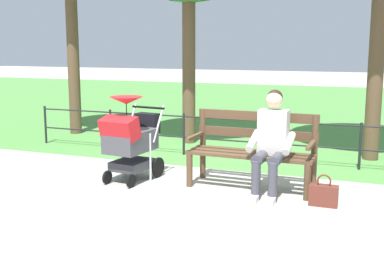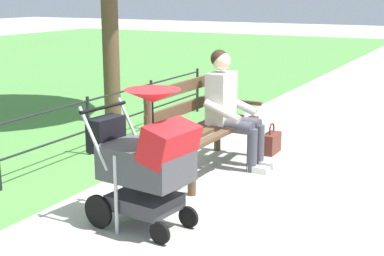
# 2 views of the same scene
# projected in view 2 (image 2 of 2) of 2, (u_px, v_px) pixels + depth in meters

# --- Properties ---
(ground_plane) EXTENTS (60.00, 60.00, 0.00)m
(ground_plane) POSITION_uv_depth(u_px,v_px,m) (172.00, 194.00, 5.30)
(ground_plane) COLOR #ADA89E
(park_bench) EXTENTS (1.61, 0.63, 0.96)m
(park_bench) POSITION_uv_depth(u_px,v_px,m) (200.00, 122.00, 5.94)
(park_bench) COLOR brown
(park_bench) RESTS_ON ground
(person_on_bench) EXTENTS (0.54, 0.74, 1.28)m
(person_on_bench) POSITION_uv_depth(u_px,v_px,m) (230.00, 105.00, 6.04)
(person_on_bench) COLOR #42424C
(person_on_bench) RESTS_ON ground
(stroller) EXTENTS (0.60, 0.93, 1.15)m
(stroller) POSITION_uv_depth(u_px,v_px,m) (146.00, 158.00, 4.41)
(stroller) COLOR black
(stroller) RESTS_ON ground
(handbag) EXTENTS (0.32, 0.14, 0.37)m
(handbag) POSITION_uv_depth(u_px,v_px,m) (271.00, 143.00, 6.63)
(handbag) COLOR brown
(handbag) RESTS_ON ground
(park_fence) EXTENTS (7.00, 0.04, 0.70)m
(park_fence) POSITION_uv_depth(u_px,v_px,m) (47.00, 133.00, 5.89)
(park_fence) COLOR black
(park_fence) RESTS_ON ground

